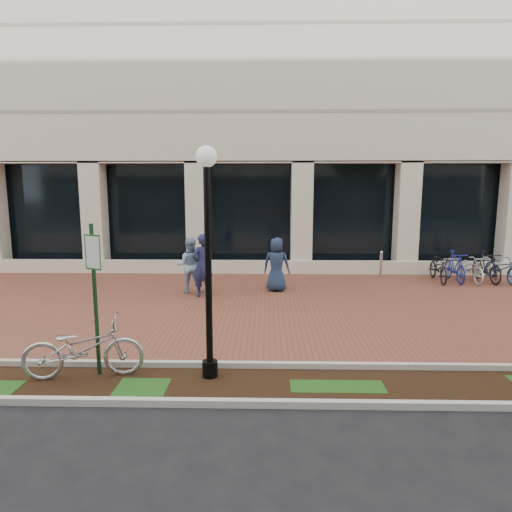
{
  "coord_description": "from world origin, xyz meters",
  "views": [
    {
      "loc": [
        0.67,
        -12.62,
        3.46
      ],
      "look_at": [
        0.39,
        -0.8,
        1.54
      ],
      "focal_mm": 32.0,
      "sensor_mm": 36.0,
      "label": 1
    }
  ],
  "objects_px": {
    "lamppost": "(208,251)",
    "locked_bicycle": "(83,348)",
    "pedestrian_mid": "(190,265)",
    "parking_sign": "(94,282)",
    "pedestrian_left": "(202,265)",
    "pedestrian_right": "(277,264)",
    "bike_rack_cluster": "(471,268)",
    "bollard": "(381,264)"
  },
  "relations": [
    {
      "from": "lamppost",
      "to": "locked_bicycle",
      "type": "xyz_separation_m",
      "value": [
        -2.24,
        -0.07,
        -1.75
      ]
    },
    {
      "from": "lamppost",
      "to": "pedestrian_mid",
      "type": "relative_size",
      "value": 2.31
    },
    {
      "from": "parking_sign",
      "to": "pedestrian_left",
      "type": "distance_m",
      "value": 5.97
    },
    {
      "from": "parking_sign",
      "to": "locked_bicycle",
      "type": "xyz_separation_m",
      "value": [
        -0.22,
        -0.1,
        -1.18
      ]
    },
    {
      "from": "locked_bicycle",
      "to": "pedestrian_right",
      "type": "bearing_deg",
      "value": -39.25
    },
    {
      "from": "locked_bicycle",
      "to": "pedestrian_left",
      "type": "height_order",
      "value": "pedestrian_left"
    },
    {
      "from": "parking_sign",
      "to": "bike_rack_cluster",
      "type": "bearing_deg",
      "value": 61.24
    },
    {
      "from": "pedestrian_mid",
      "to": "pedestrian_right",
      "type": "relative_size",
      "value": 1.01
    },
    {
      "from": "pedestrian_right",
      "to": "bollard",
      "type": "relative_size",
      "value": 1.73
    },
    {
      "from": "locked_bicycle",
      "to": "pedestrian_left",
      "type": "xyz_separation_m",
      "value": [
        1.3,
        5.92,
        0.41
      ]
    },
    {
      "from": "pedestrian_right",
      "to": "lamppost",
      "type": "bearing_deg",
      "value": 89.13
    },
    {
      "from": "locked_bicycle",
      "to": "pedestrian_right",
      "type": "relative_size",
      "value": 1.21
    },
    {
      "from": "lamppost",
      "to": "bike_rack_cluster",
      "type": "bearing_deg",
      "value": 44.89
    },
    {
      "from": "pedestrian_mid",
      "to": "bike_rack_cluster",
      "type": "distance_m",
      "value": 9.73
    },
    {
      "from": "locked_bicycle",
      "to": "pedestrian_right",
      "type": "xyz_separation_m",
      "value": [
        3.57,
        6.64,
        0.32
      ]
    },
    {
      "from": "parking_sign",
      "to": "bollard",
      "type": "relative_size",
      "value": 2.75
    },
    {
      "from": "locked_bicycle",
      "to": "bike_rack_cluster",
      "type": "distance_m",
      "value": 13.22
    },
    {
      "from": "lamppost",
      "to": "pedestrian_left",
      "type": "bearing_deg",
      "value": 99.13
    },
    {
      "from": "bike_rack_cluster",
      "to": "pedestrian_right",
      "type": "bearing_deg",
      "value": -169.95
    },
    {
      "from": "pedestrian_left",
      "to": "pedestrian_mid",
      "type": "distance_m",
      "value": 0.67
    },
    {
      "from": "pedestrian_mid",
      "to": "pedestrian_left",
      "type": "bearing_deg",
      "value": 131.64
    },
    {
      "from": "pedestrian_mid",
      "to": "pedestrian_right",
      "type": "height_order",
      "value": "pedestrian_mid"
    },
    {
      "from": "pedestrian_mid",
      "to": "bollard",
      "type": "height_order",
      "value": "pedestrian_mid"
    },
    {
      "from": "pedestrian_mid",
      "to": "bike_rack_cluster",
      "type": "xyz_separation_m",
      "value": [
        9.55,
        1.8,
        -0.37
      ]
    },
    {
      "from": "locked_bicycle",
      "to": "pedestrian_mid",
      "type": "relative_size",
      "value": 1.19
    },
    {
      "from": "locked_bicycle",
      "to": "pedestrian_left",
      "type": "bearing_deg",
      "value": -23.39
    },
    {
      "from": "bike_rack_cluster",
      "to": "pedestrian_left",
      "type": "bearing_deg",
      "value": -168.72
    },
    {
      "from": "pedestrian_mid",
      "to": "bike_rack_cluster",
      "type": "relative_size",
      "value": 0.58
    },
    {
      "from": "bollard",
      "to": "locked_bicycle",
      "type": "bearing_deg",
      "value": -130.2
    },
    {
      "from": "bollard",
      "to": "bike_rack_cluster",
      "type": "bearing_deg",
      "value": -11.06
    },
    {
      "from": "parking_sign",
      "to": "pedestrian_mid",
      "type": "distance_m",
      "value": 6.38
    },
    {
      "from": "pedestrian_mid",
      "to": "bike_rack_cluster",
      "type": "bearing_deg",
      "value": -172.57
    },
    {
      "from": "parking_sign",
      "to": "lamppost",
      "type": "bearing_deg",
      "value": 21.94
    },
    {
      "from": "lamppost",
      "to": "pedestrian_left",
      "type": "xyz_separation_m",
      "value": [
        -0.94,
        5.85,
        -1.34
      ]
    },
    {
      "from": "locked_bicycle",
      "to": "bike_rack_cluster",
      "type": "relative_size",
      "value": 0.69
    },
    {
      "from": "parking_sign",
      "to": "locked_bicycle",
      "type": "distance_m",
      "value": 1.2
    },
    {
      "from": "pedestrian_left",
      "to": "pedestrian_right",
      "type": "height_order",
      "value": "pedestrian_left"
    },
    {
      "from": "pedestrian_right",
      "to": "bike_rack_cluster",
      "type": "distance_m",
      "value": 7.0
    },
    {
      "from": "bike_rack_cluster",
      "to": "pedestrian_mid",
      "type": "bearing_deg",
      "value": -172.07
    },
    {
      "from": "parking_sign",
      "to": "locked_bicycle",
      "type": "height_order",
      "value": "parking_sign"
    },
    {
      "from": "parking_sign",
      "to": "lamppost",
      "type": "xyz_separation_m",
      "value": [
        2.02,
        -0.03,
        0.57
      ]
    },
    {
      "from": "parking_sign",
      "to": "pedestrian_right",
      "type": "bearing_deg",
      "value": 85.64
    }
  ]
}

